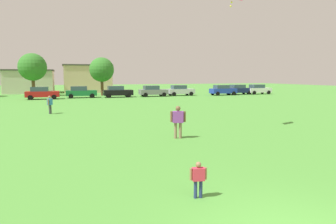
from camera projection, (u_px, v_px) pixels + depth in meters
The scene contains 16 objects.
ground_plane at pixel (105, 104), 33.92m from camera, with size 160.00×160.00×0.00m, color #4C9338.
child_kite_flyer at pixel (198, 177), 7.69m from camera, with size 0.45×0.22×0.96m.
adult_bystander at pixel (178, 119), 15.07m from camera, with size 0.75×0.45×1.64m.
bystander_near_trees at pixel (50, 103), 24.99m from camera, with size 0.43×0.68×1.51m.
parked_car_red_0 at pixel (42, 93), 40.81m from camera, with size 4.30×2.02×1.68m.
parked_car_green_1 at pixel (81, 92), 43.53m from camera, with size 4.30×2.02×1.68m.
parked_car_black_2 at pixel (117, 91), 44.66m from camera, with size 4.30×2.02×1.68m.
parked_car_gray_3 at pixel (153, 91), 46.36m from camera, with size 4.30×2.02×1.68m.
parked_car_silver_4 at pixel (180, 90), 48.42m from camera, with size 4.30×2.02×1.68m.
parked_car_blue_5 at pixel (223, 90), 49.54m from camera, with size 4.30×2.02×1.68m.
parked_car_navy_6 at pixel (239, 89), 51.55m from camera, with size 4.30×2.02×1.68m.
parked_car_white_7 at pixel (258, 89), 52.43m from camera, with size 4.30×2.02×1.68m.
tree_center at pixel (32, 67), 46.98m from camera, with size 4.29×4.29×6.69m.
tree_far_right at pixel (102, 70), 48.43m from camera, with size 3.94×3.94×6.13m.
house_left at pixel (30, 81), 55.96m from camera, with size 8.59×8.00×4.32m.
house_right at pixel (87, 78), 59.20m from camera, with size 9.16×7.32×5.33m.
Camera 1 is at (-4.01, -4.31, 3.12)m, focal length 32.17 mm.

